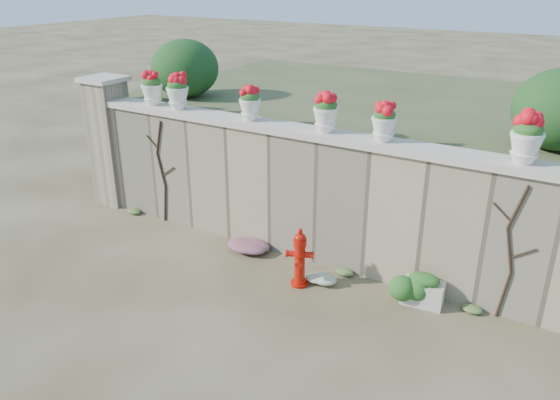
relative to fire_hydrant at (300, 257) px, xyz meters
The scene contains 19 objects.
ground 1.15m from the fire_hydrant, 121.06° to the right, with size 80.00×80.00×0.00m, color #493C24.
stone_wall 1.18m from the fire_hydrant, 121.40° to the left, with size 8.00×0.40×2.00m, color #9D8869.
wall_cap 1.90m from the fire_hydrant, 121.40° to the left, with size 8.10×0.52×0.10m, color beige.
gate_pillar 4.85m from the fire_hydrant, 169.22° to the left, with size 0.72×0.72×2.48m.
raised_fill 4.17m from the fire_hydrant, 97.59° to the left, with size 9.00×6.00×2.00m, color #384C23.
back_shrub_left 4.77m from the fire_hydrant, 150.79° to the left, with size 1.30×1.30×1.10m, color #143814.
vine_left 3.33m from the fire_hydrant, 168.17° to the left, with size 0.60×0.04×1.91m.
vine_right 2.82m from the fire_hydrant, 14.11° to the left, with size 0.60×0.04×1.91m.
fire_hydrant is the anchor object (origin of this frame).
planter_box 1.78m from the fire_hydrant, 15.25° to the left, with size 0.59×0.39×0.47m.
green_shrub 1.58m from the fire_hydrant, 13.23° to the left, with size 0.56×0.51×0.53m, color #1E5119.
magenta_clump 1.35m from the fire_hydrant, 158.21° to the left, with size 0.92×0.61×0.24m, color #B5247A.
white_flowers 0.48m from the fire_hydrant, 30.94° to the left, with size 0.54×0.43×0.19m, color white.
urn_pot_0 4.09m from the fire_hydrant, 165.63° to the left, with size 0.37×0.37×0.58m.
urn_pot_1 3.61m from the fire_hydrant, 162.91° to the left, with size 0.38×0.38×0.60m.
urn_pot_2 2.54m from the fire_hydrant, 147.89° to the left, with size 0.35×0.35×0.54m.
urn_pot_3 2.13m from the fire_hydrant, 96.36° to the left, with size 0.37×0.37×0.58m.
urn_pot_4 2.25m from the fire_hydrant, 48.41° to the left, with size 0.35×0.35×0.55m.
urn_pot_5 3.38m from the fire_hydrant, 18.87° to the left, with size 0.40×0.40×0.62m.
Camera 1 is at (3.90, -5.19, 4.28)m, focal length 35.00 mm.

